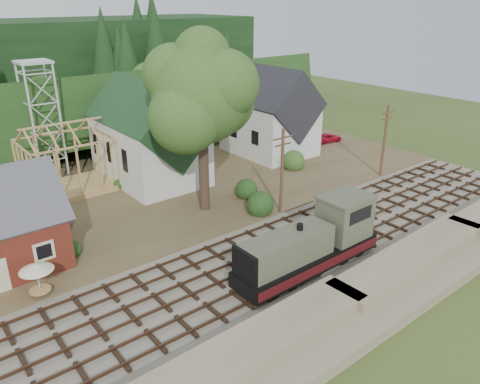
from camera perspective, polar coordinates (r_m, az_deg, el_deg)
ground at (r=35.24m, az=2.43°, el=-8.61°), size 140.00×140.00×0.00m
embankment at (r=30.52m, az=13.33°, el=-14.87°), size 64.00×5.00×1.60m
railroad_bed at (r=35.20m, az=2.43°, el=-8.50°), size 64.00×11.00×0.16m
village_flat at (r=48.70m, az=-11.61°, el=0.32°), size 64.00×26.00×0.30m
hillside at (r=69.99m, az=-20.90°, el=6.02°), size 70.00×28.96×12.74m
ridge at (r=84.97m, az=-24.48°, el=8.22°), size 80.00×20.00×12.00m
church at (r=49.37m, az=-10.93°, el=6.86°), size 8.40×15.17×13.00m
farmhouse at (r=57.87m, az=3.62°, el=9.21°), size 8.40×10.80×10.60m
timber_frame at (r=49.04m, az=-20.30°, el=3.39°), size 8.20×6.20×6.99m
lattice_tower at (r=53.08m, az=-23.53°, el=11.90°), size 3.20×3.20×12.12m
big_tree at (r=40.25m, az=-4.57°, el=11.03°), size 10.90×8.40×14.70m
telegraph_pole_near at (r=41.17m, az=5.13°, el=2.64°), size 2.20×0.28×8.00m
telegraph_pole_far at (r=52.25m, az=17.20°, el=6.06°), size 2.20×0.28×8.00m
locomotive at (r=33.81m, az=8.90°, el=-6.22°), size 11.87×2.97×4.75m
car_blue at (r=37.35m, az=-22.54°, el=-6.95°), size 1.70×3.74×1.24m
car_red at (r=64.21m, az=10.64°, el=6.52°), size 4.26×2.49×1.11m
patio_set at (r=32.78m, az=-23.60°, el=-8.55°), size 2.15×2.15×2.40m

